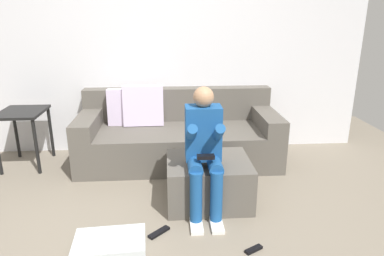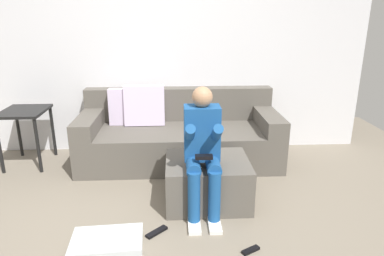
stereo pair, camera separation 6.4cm
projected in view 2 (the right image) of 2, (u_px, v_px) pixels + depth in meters
name	position (u px, v px, depth m)	size (l,w,h in m)	color
ground_plane	(153.00, 246.00, 2.57)	(6.49, 6.49, 0.00)	slate
wall_back	(159.00, 48.00, 4.15)	(4.99, 0.10, 2.51)	silver
couch_sectional	(178.00, 135.00, 4.03)	(2.23, 0.91, 0.87)	#59544C
ottoman	(207.00, 181.00, 3.14)	(0.74, 0.62, 0.40)	#59544C
person_seated	(203.00, 146.00, 2.86)	(0.30, 0.55, 1.08)	#194C8C
storage_bin	(107.00, 243.00, 2.55)	(0.51, 0.34, 0.08)	silver
side_table	(25.00, 119.00, 3.85)	(0.46, 0.55, 0.63)	black
remote_near_ottoman	(251.00, 250.00, 2.51)	(0.14, 0.04, 0.02)	black
remote_by_storage_bin	(157.00, 232.00, 2.72)	(0.19, 0.05, 0.02)	black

